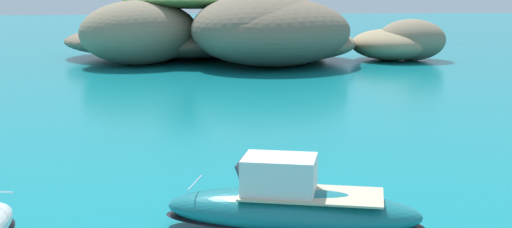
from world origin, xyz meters
name	(u,v)px	position (x,y,z in m)	size (l,w,h in m)	color
islet_large	(228,34)	(5.05, 59.81, 2.84)	(33.65, 31.97, 6.97)	#756651
islet_small	(382,43)	(21.27, 60.23, 1.74)	(18.20, 16.31, 4.24)	#84755B
motorboat_teal	(291,207)	(2.15, 10.72, 0.77)	(8.08, 4.56, 2.29)	#19727A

